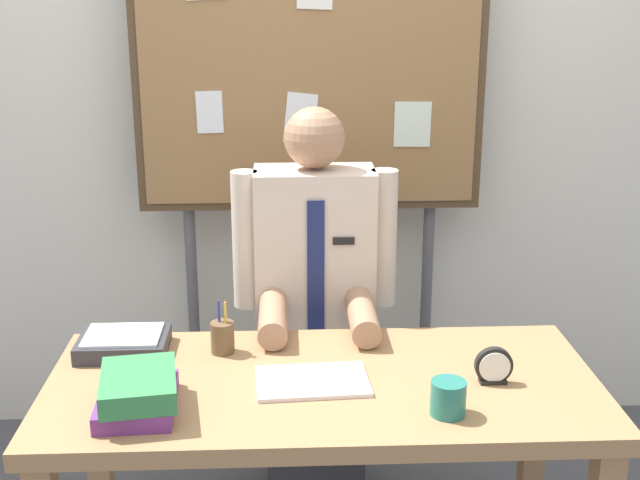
{
  "coord_description": "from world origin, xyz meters",
  "views": [
    {
      "loc": [
        -0.1,
        -2.07,
        1.79
      ],
      "look_at": [
        0.0,
        0.18,
        1.1
      ],
      "focal_mm": 46.48,
      "sensor_mm": 36.0,
      "label": 1
    }
  ],
  "objects_px": {
    "coffee_mug": "(448,398)",
    "pen_holder": "(223,337)",
    "open_notebook": "(312,381)",
    "desk": "(323,412)",
    "bulletin_board": "(310,60)",
    "desk_clock": "(494,367)",
    "book_stack": "(138,393)",
    "person": "(315,326)",
    "paper_tray": "(123,343)"
  },
  "relations": [
    {
      "from": "book_stack",
      "to": "bulletin_board",
      "type": "bearing_deg",
      "value": 67.49
    },
    {
      "from": "book_stack",
      "to": "pen_holder",
      "type": "bearing_deg",
      "value": 61.01
    },
    {
      "from": "desk",
      "to": "book_stack",
      "type": "distance_m",
      "value": 0.53
    },
    {
      "from": "coffee_mug",
      "to": "open_notebook",
      "type": "bearing_deg",
      "value": 151.23
    },
    {
      "from": "bulletin_board",
      "to": "open_notebook",
      "type": "bearing_deg",
      "value": -91.68
    },
    {
      "from": "bulletin_board",
      "to": "desk",
      "type": "bearing_deg",
      "value": -90.0
    },
    {
      "from": "open_notebook",
      "to": "desk",
      "type": "bearing_deg",
      "value": 33.65
    },
    {
      "from": "desk",
      "to": "bulletin_board",
      "type": "distance_m",
      "value": 1.34
    },
    {
      "from": "person",
      "to": "bulletin_board",
      "type": "distance_m",
      "value": 0.97
    },
    {
      "from": "coffee_mug",
      "to": "pen_holder",
      "type": "bearing_deg",
      "value": 146.15
    },
    {
      "from": "book_stack",
      "to": "desk_clock",
      "type": "distance_m",
      "value": 0.95
    },
    {
      "from": "pen_holder",
      "to": "paper_tray",
      "type": "distance_m",
      "value": 0.3
    },
    {
      "from": "open_notebook",
      "to": "paper_tray",
      "type": "xyz_separation_m",
      "value": [
        -0.55,
        0.23,
        0.02
      ]
    },
    {
      "from": "coffee_mug",
      "to": "paper_tray",
      "type": "xyz_separation_m",
      "value": [
        -0.89,
        0.41,
        -0.02
      ]
    },
    {
      "from": "pen_holder",
      "to": "book_stack",
      "type": "bearing_deg",
      "value": -118.99
    },
    {
      "from": "coffee_mug",
      "to": "bulletin_board",
      "type": "bearing_deg",
      "value": 104.25
    },
    {
      "from": "open_notebook",
      "to": "desk_clock",
      "type": "height_order",
      "value": "desk_clock"
    },
    {
      "from": "bulletin_board",
      "to": "person",
      "type": "bearing_deg",
      "value": -90.0
    },
    {
      "from": "desk",
      "to": "bulletin_board",
      "type": "relative_size",
      "value": 0.71
    },
    {
      "from": "desk_clock",
      "to": "desk",
      "type": "bearing_deg",
      "value": 175.18
    },
    {
      "from": "desk",
      "to": "paper_tray",
      "type": "bearing_deg",
      "value": 160.23
    },
    {
      "from": "desk_clock",
      "to": "open_notebook",
      "type": "bearing_deg",
      "value": 177.78
    },
    {
      "from": "pen_holder",
      "to": "paper_tray",
      "type": "relative_size",
      "value": 0.62
    },
    {
      "from": "open_notebook",
      "to": "paper_tray",
      "type": "height_order",
      "value": "paper_tray"
    },
    {
      "from": "open_notebook",
      "to": "paper_tray",
      "type": "relative_size",
      "value": 1.18
    },
    {
      "from": "desk",
      "to": "desk_clock",
      "type": "distance_m",
      "value": 0.49
    },
    {
      "from": "desk",
      "to": "coffee_mug",
      "type": "relative_size",
      "value": 16.75
    },
    {
      "from": "bulletin_board",
      "to": "pen_holder",
      "type": "bearing_deg",
      "value": -109.53
    },
    {
      "from": "desk",
      "to": "coffee_mug",
      "type": "xyz_separation_m",
      "value": [
        0.31,
        -0.21,
        0.15
      ]
    },
    {
      "from": "person",
      "to": "bulletin_board",
      "type": "height_order",
      "value": "bulletin_board"
    },
    {
      "from": "person",
      "to": "open_notebook",
      "type": "height_order",
      "value": "person"
    },
    {
      "from": "bulletin_board",
      "to": "open_notebook",
      "type": "height_order",
      "value": "bulletin_board"
    },
    {
      "from": "person",
      "to": "paper_tray",
      "type": "height_order",
      "value": "person"
    },
    {
      "from": "desk",
      "to": "person",
      "type": "bearing_deg",
      "value": 90.0
    },
    {
      "from": "bulletin_board",
      "to": "coffee_mug",
      "type": "xyz_separation_m",
      "value": [
        0.31,
        -1.21,
        -0.74
      ]
    },
    {
      "from": "desk",
      "to": "book_stack",
      "type": "bearing_deg",
      "value": -162.43
    },
    {
      "from": "person",
      "to": "open_notebook",
      "type": "bearing_deg",
      "value": -92.87
    },
    {
      "from": "desk_clock",
      "to": "bulletin_board",
      "type": "bearing_deg",
      "value": 113.99
    },
    {
      "from": "bulletin_board",
      "to": "coffee_mug",
      "type": "relative_size",
      "value": 23.57
    },
    {
      "from": "open_notebook",
      "to": "bulletin_board",
      "type": "bearing_deg",
      "value": 88.32
    },
    {
      "from": "desk_clock",
      "to": "coffee_mug",
      "type": "distance_m",
      "value": 0.23
    },
    {
      "from": "person",
      "to": "coffee_mug",
      "type": "height_order",
      "value": "person"
    },
    {
      "from": "desk",
      "to": "book_stack",
      "type": "relative_size",
      "value": 5.37
    },
    {
      "from": "open_notebook",
      "to": "coffee_mug",
      "type": "relative_size",
      "value": 3.36
    },
    {
      "from": "book_stack",
      "to": "paper_tray",
      "type": "xyz_separation_m",
      "value": [
        -0.1,
        0.36,
        -0.02
      ]
    },
    {
      "from": "coffee_mug",
      "to": "pen_holder",
      "type": "relative_size",
      "value": 0.57
    },
    {
      "from": "desk",
      "to": "coffee_mug",
      "type": "bearing_deg",
      "value": -33.74
    },
    {
      "from": "desk",
      "to": "book_stack",
      "type": "height_order",
      "value": "book_stack"
    },
    {
      "from": "open_notebook",
      "to": "pen_holder",
      "type": "height_order",
      "value": "pen_holder"
    },
    {
      "from": "person",
      "to": "paper_tray",
      "type": "bearing_deg",
      "value": -147.54
    }
  ]
}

